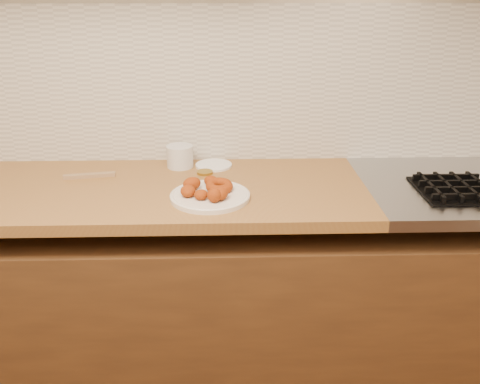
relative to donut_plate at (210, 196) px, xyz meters
name	(u,v)px	position (x,y,z in m)	size (l,w,h in m)	color
wall_back	(224,45)	(0.05, 0.43, 0.44)	(4.00, 0.02, 2.70)	#B8AA8B
base_cabinet	(227,305)	(0.05, 0.12, -0.52)	(3.60, 0.60, 0.77)	#563418
butcher_block	(42,192)	(-0.60, 0.12, -0.03)	(2.30, 0.62, 0.04)	olive
backsplash	(224,85)	(0.05, 0.42, 0.29)	(3.60, 0.02, 0.60)	beige
donut_plate	(210,196)	(0.00, 0.00, 0.00)	(0.27, 0.27, 0.02)	silver
ring_donut	(219,186)	(0.03, 0.03, 0.02)	(0.09, 0.09, 0.03)	#973909
fried_dough_chunks	(203,189)	(-0.02, -0.01, 0.03)	(0.17, 0.21, 0.05)	#973909
plastic_tub	(180,156)	(-0.12, 0.32, 0.04)	(0.10, 0.10, 0.09)	silver
tub_lid	(214,165)	(0.01, 0.32, 0.00)	(0.14, 0.14, 0.01)	white
brass_jar_lid	(205,172)	(-0.03, 0.24, 0.00)	(0.06, 0.06, 0.01)	#A6862D
wooden_utensil	(90,176)	(-0.45, 0.21, 0.00)	(0.19, 0.02, 0.01)	#91704C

